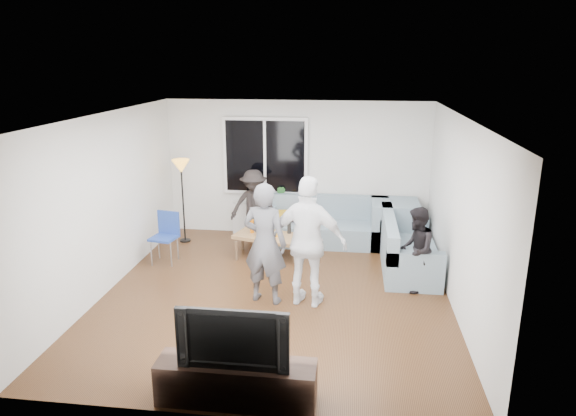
# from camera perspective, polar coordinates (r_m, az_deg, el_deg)

# --- Properties ---
(floor) EXTENTS (5.00, 5.50, 0.04)m
(floor) POSITION_cam_1_polar(r_m,az_deg,el_deg) (7.72, -1.31, -9.59)
(floor) COLOR #56351C
(floor) RESTS_ON ground
(ceiling) EXTENTS (5.00, 5.50, 0.04)m
(ceiling) POSITION_cam_1_polar(r_m,az_deg,el_deg) (6.99, -1.45, 10.29)
(ceiling) COLOR white
(ceiling) RESTS_ON ground
(wall_back) EXTENTS (5.00, 0.04, 2.60)m
(wall_back) POSITION_cam_1_polar(r_m,az_deg,el_deg) (9.91, 1.00, 4.33)
(wall_back) COLOR silver
(wall_back) RESTS_ON ground
(wall_front) EXTENTS (5.00, 0.04, 2.60)m
(wall_front) POSITION_cam_1_polar(r_m,az_deg,el_deg) (4.70, -6.47, -9.63)
(wall_front) COLOR silver
(wall_front) RESTS_ON ground
(wall_left) EXTENTS (0.04, 5.50, 2.60)m
(wall_left) POSITION_cam_1_polar(r_m,az_deg,el_deg) (8.01, -19.51, 0.50)
(wall_left) COLOR silver
(wall_left) RESTS_ON ground
(wall_right) EXTENTS (0.04, 5.50, 2.60)m
(wall_right) POSITION_cam_1_polar(r_m,az_deg,el_deg) (7.32, 18.52, -0.84)
(wall_right) COLOR silver
(wall_right) RESTS_ON ground
(window_frame) EXTENTS (1.62, 0.06, 1.47)m
(window_frame) POSITION_cam_1_polar(r_m,az_deg,el_deg) (9.87, -2.52, 5.74)
(window_frame) COLOR white
(window_frame) RESTS_ON wall_back
(window_glass) EXTENTS (1.50, 0.02, 1.35)m
(window_glass) POSITION_cam_1_polar(r_m,az_deg,el_deg) (9.83, -2.56, 5.70)
(window_glass) COLOR black
(window_glass) RESTS_ON window_frame
(window_mullion) EXTENTS (0.05, 0.03, 1.35)m
(window_mullion) POSITION_cam_1_polar(r_m,az_deg,el_deg) (9.82, -2.57, 5.69)
(window_mullion) COLOR white
(window_mullion) RESTS_ON window_frame
(radiator) EXTENTS (1.30, 0.12, 0.62)m
(radiator) POSITION_cam_1_polar(r_m,az_deg,el_deg) (10.13, -2.48, -1.21)
(radiator) COLOR silver
(radiator) RESTS_ON floor
(potted_plant) EXTENTS (0.24, 0.21, 0.37)m
(potted_plant) POSITION_cam_1_polar(r_m,az_deg,el_deg) (9.92, -0.87, 1.40)
(potted_plant) COLOR #255D25
(potted_plant) RESTS_ON radiator
(vase) EXTENTS (0.20, 0.20, 0.19)m
(vase) POSITION_cam_1_polar(r_m,az_deg,el_deg) (10.01, -3.30, 0.97)
(vase) COLOR white
(vase) RESTS_ON radiator
(sofa_back_section) EXTENTS (2.30, 0.85, 0.85)m
(sofa_back_section) POSITION_cam_1_polar(r_m,az_deg,el_deg) (9.61, 4.19, -1.50)
(sofa_back_section) COLOR slate
(sofa_back_section) RESTS_ON floor
(sofa_right_section) EXTENTS (2.00, 0.85, 0.85)m
(sofa_right_section) POSITION_cam_1_polar(r_m,az_deg,el_deg) (8.70, 13.24, -3.83)
(sofa_right_section) COLOR slate
(sofa_right_section) RESTS_ON floor
(sofa_corner) EXTENTS (0.85, 0.85, 0.85)m
(sofa_corner) POSITION_cam_1_polar(r_m,az_deg,el_deg) (9.63, 11.65, -1.75)
(sofa_corner) COLOR slate
(sofa_corner) RESTS_ON floor
(cushion_yellow) EXTENTS (0.43, 0.38, 0.14)m
(cushion_yellow) POSITION_cam_1_polar(r_m,az_deg,el_deg) (9.65, -1.17, -0.85)
(cushion_yellow) COLOR #BE8B1B
(cushion_yellow) RESTS_ON sofa_back_section
(cushion_red) EXTENTS (0.38, 0.33, 0.13)m
(cushion_red) POSITION_cam_1_polar(r_m,az_deg,el_deg) (9.68, 1.23, -0.80)
(cushion_red) COLOR maroon
(cushion_red) RESTS_ON sofa_back_section
(coffee_table) EXTENTS (1.22, 0.88, 0.40)m
(coffee_table) POSITION_cam_1_polar(r_m,az_deg,el_deg) (9.03, -2.30, -4.15)
(coffee_table) COLOR #AA8152
(coffee_table) RESTS_ON floor
(pitcher) EXTENTS (0.17, 0.17, 0.17)m
(pitcher) POSITION_cam_1_polar(r_m,az_deg,el_deg) (8.86, -2.71, -2.61)
(pitcher) COLOR maroon
(pitcher) RESTS_ON coffee_table
(side_chair) EXTENTS (0.47, 0.47, 0.86)m
(side_chair) POSITION_cam_1_polar(r_m,az_deg,el_deg) (8.92, -13.54, -3.29)
(side_chair) COLOR #213E92
(side_chair) RESTS_ON floor
(floor_lamp) EXTENTS (0.32, 0.32, 1.56)m
(floor_lamp) POSITION_cam_1_polar(r_m,az_deg,el_deg) (9.78, -11.52, 0.70)
(floor_lamp) COLOR #F9A42F
(floor_lamp) RESTS_ON floor
(player_left) EXTENTS (0.71, 0.55, 1.74)m
(player_left) POSITION_cam_1_polar(r_m,az_deg,el_deg) (7.18, -2.56, -3.94)
(player_left) COLOR #4C4C51
(player_left) RESTS_ON floor
(player_right) EXTENTS (1.15, 0.67, 1.84)m
(player_right) POSITION_cam_1_polar(r_m,az_deg,el_deg) (7.08, 2.30, -3.79)
(player_right) COLOR white
(player_right) RESTS_ON floor
(spectator_right) EXTENTS (0.57, 0.69, 1.28)m
(spectator_right) POSITION_cam_1_polar(r_m,az_deg,el_deg) (7.82, 13.96, -4.51)
(spectator_right) COLOR black
(spectator_right) RESTS_ON floor
(spectator_back) EXTENTS (0.99, 0.76, 1.36)m
(spectator_back) POSITION_cam_1_polar(r_m,az_deg,el_deg) (9.72, -3.81, 0.30)
(spectator_back) COLOR black
(spectator_back) RESTS_ON floor
(tv_console) EXTENTS (1.60, 0.40, 0.44)m
(tv_console) POSITION_cam_1_polar(r_m,az_deg,el_deg) (5.48, -5.71, -18.59)
(tv_console) COLOR #332219
(tv_console) RESTS_ON floor
(television) EXTENTS (1.10, 0.14, 0.64)m
(television) POSITION_cam_1_polar(r_m,az_deg,el_deg) (5.19, -5.88, -13.71)
(television) COLOR black
(television) RESTS_ON tv_console
(bottle_d) EXTENTS (0.07, 0.07, 0.21)m
(bottle_d) POSITION_cam_1_polar(r_m,az_deg,el_deg) (8.82, -1.17, -2.52)
(bottle_d) COLOR #FFA616
(bottle_d) RESTS_ON coffee_table
(bottle_a) EXTENTS (0.07, 0.07, 0.24)m
(bottle_a) POSITION_cam_1_polar(r_m,az_deg,el_deg) (9.04, -4.00, -2.02)
(bottle_a) COLOR #C6610B
(bottle_a) RESTS_ON coffee_table
(bottle_c) EXTENTS (0.07, 0.07, 0.18)m
(bottle_c) POSITION_cam_1_polar(r_m,az_deg,el_deg) (9.10, -2.04, -2.06)
(bottle_c) COLOR #340E0B
(bottle_c) RESTS_ON coffee_table
(bottle_e) EXTENTS (0.07, 0.07, 0.19)m
(bottle_e) POSITION_cam_1_polar(r_m,az_deg,el_deg) (8.99, 0.13, -2.23)
(bottle_e) COLOR black
(bottle_e) RESTS_ON coffee_table
(bottle_b) EXTENTS (0.08, 0.08, 0.27)m
(bottle_b) POSITION_cam_1_polar(r_m,az_deg,el_deg) (8.83, -3.27, -2.35)
(bottle_b) COLOR #358518
(bottle_b) RESTS_ON coffee_table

